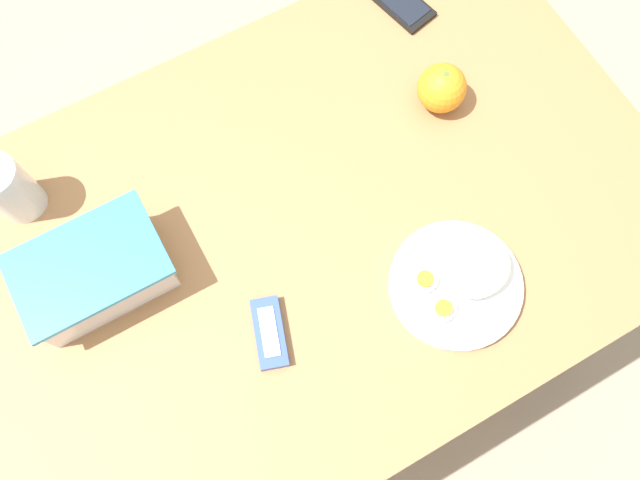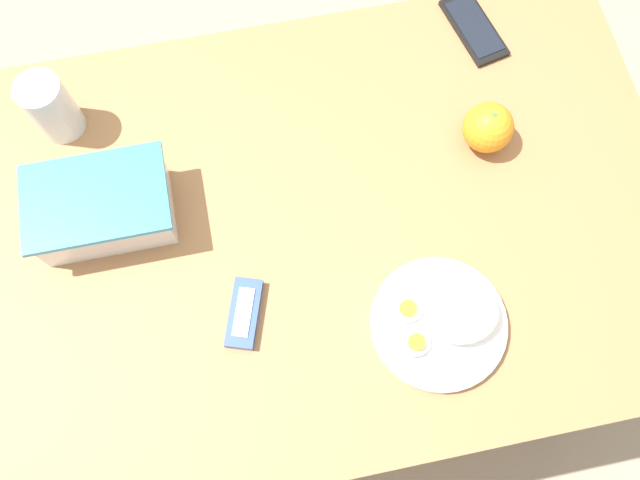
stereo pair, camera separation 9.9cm
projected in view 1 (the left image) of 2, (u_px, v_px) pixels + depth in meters
The scene contains 7 objects.
ground_plane at pixel (312, 317), 1.73m from camera, with size 10.00×10.00×0.00m, color gray.
table at pixel (307, 244), 1.12m from camera, with size 1.23×0.81×0.74m.
food_container at pixel (97, 273), 0.96m from camera, with size 0.22×0.15×0.09m.
orange_fruit at pixel (442, 88), 1.07m from camera, with size 0.08×0.08×0.08m.
rice_plate at pixel (461, 281), 0.98m from camera, with size 0.21×0.21×0.06m.
candy_bar at pixel (269, 333), 0.96m from camera, with size 0.08×0.12×0.02m.
drinking_glass at pixel (8, 189), 0.99m from camera, with size 0.08×0.08×0.12m.
Camera 1 is at (-0.15, -0.32, 1.71)m, focal length 35.00 mm.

